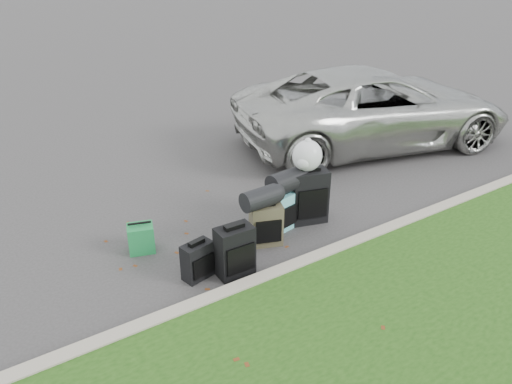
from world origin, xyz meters
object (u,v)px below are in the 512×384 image
tote_green (141,238)px  suitcase_teal (282,212)px  suitcase_large_black_right (308,196)px  tote_navy (240,237)px  suv (373,107)px  suitcase_small_black (198,261)px  suitcase_large_black_left (235,251)px  suitcase_olive (266,224)px

tote_green → suitcase_teal: bearing=1.8°
suitcase_large_black_right → tote_navy: (-1.19, -0.08, -0.25)m
suv → tote_navy: 4.65m
suitcase_small_black → tote_green: suitcase_small_black is taller
suitcase_large_black_left → tote_navy: bearing=54.1°
suv → tote_navy: (-4.21, -1.86, -0.60)m
suitcase_large_black_left → suitcase_teal: 1.23m
suitcase_teal → suitcase_small_black: bearing=-177.1°
suitcase_teal → suv: bearing=16.0°
suitcase_small_black → suitcase_teal: bearing=2.2°
suitcase_large_black_right → tote_green: suitcase_large_black_right is taller
suitcase_large_black_left → suitcase_teal: suitcase_large_black_left is taller
suitcase_large_black_right → suitcase_olive: bearing=-151.3°
suitcase_teal → tote_navy: bearing=175.5°
suitcase_olive → suitcase_small_black: bearing=-149.9°
suitcase_small_black → suitcase_large_black_left: 0.45m
suv → tote_green: suv is taller
suitcase_small_black → suitcase_teal: (1.51, 0.38, 0.04)m
suitcase_large_black_left → tote_green: suitcase_large_black_left is taller
suitcase_large_black_left → suitcase_large_black_right: suitcase_large_black_right is taller
suitcase_large_black_right → tote_navy: bearing=-159.8°
suitcase_teal → tote_navy: 0.76m
suitcase_large_black_left → suitcase_teal: bearing=28.2°
suitcase_olive → tote_navy: bearing=-176.5°
suv → suitcase_large_black_left: size_ratio=8.45×
suitcase_small_black → suitcase_large_black_right: (1.96, 0.37, 0.16)m
suitcase_large_black_left → suv: bearing=28.4°
suitcase_large_black_right → tote_navy: suitcase_large_black_right is taller
suitcase_large_black_left → suitcase_large_black_right: 1.65m
suv → suitcase_small_black: bearing=128.0°
suitcase_olive → suitcase_teal: suitcase_olive is taller
suv → suitcase_large_black_left: suv is taller
suitcase_large_black_left → suitcase_large_black_right: (1.55, 0.55, 0.07)m
suitcase_large_black_right → tote_navy: size_ratio=2.68×
suitcase_large_black_left → tote_green: size_ratio=1.72×
suv → suitcase_teal: 3.93m
suitcase_teal → tote_navy: suitcase_teal is taller
tote_green → tote_navy: size_ratio=1.27×
suitcase_teal → suitcase_large_black_right: suitcase_large_black_right is taller
suitcase_teal → suitcase_large_black_right: size_ratio=0.69×
suv → suitcase_small_black: 5.45m
suitcase_large_black_left → tote_green: (-0.76, 1.10, -0.13)m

